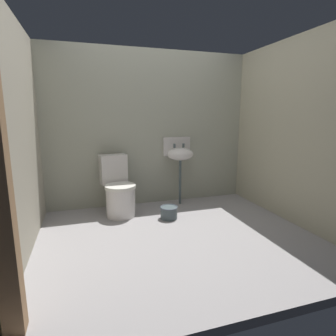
# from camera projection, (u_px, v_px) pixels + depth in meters

# --- Properties ---
(ground_plane) EXTENTS (3.36, 2.75, 0.08)m
(ground_plane) POSITION_uv_depth(u_px,v_px,m) (176.00, 237.00, 3.06)
(ground_plane) COLOR gray
(wall_back) EXTENTS (3.36, 0.10, 2.22)m
(wall_back) POSITION_uv_depth(u_px,v_px,m) (149.00, 129.00, 3.98)
(wall_back) COLOR #A0A18E
(wall_back) RESTS_ON ground
(wall_left) EXTENTS (0.10, 2.55, 2.22)m
(wall_left) POSITION_uv_depth(u_px,v_px,m) (15.00, 137.00, 2.48)
(wall_left) COLOR #A7A08C
(wall_left) RESTS_ON ground
(wall_right) EXTENTS (0.10, 2.55, 2.22)m
(wall_right) POSITION_uv_depth(u_px,v_px,m) (289.00, 131.00, 3.38)
(wall_right) COLOR #A8A287
(wall_right) RESTS_ON ground
(toilet_near_wall) EXTENTS (0.47, 0.65, 0.78)m
(toilet_near_wall) POSITION_uv_depth(u_px,v_px,m) (118.00, 191.00, 3.61)
(toilet_near_wall) COLOR silver
(toilet_near_wall) RESTS_ON ground
(sink) EXTENTS (0.42, 0.35, 0.99)m
(sink) POSITION_uv_depth(u_px,v_px,m) (180.00, 154.00, 3.97)
(sink) COLOR #445054
(sink) RESTS_ON ground
(bucket) EXTENTS (0.23, 0.23, 0.16)m
(bucket) POSITION_uv_depth(u_px,v_px,m) (169.00, 212.00, 3.48)
(bucket) COLOR #445054
(bucket) RESTS_ON ground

